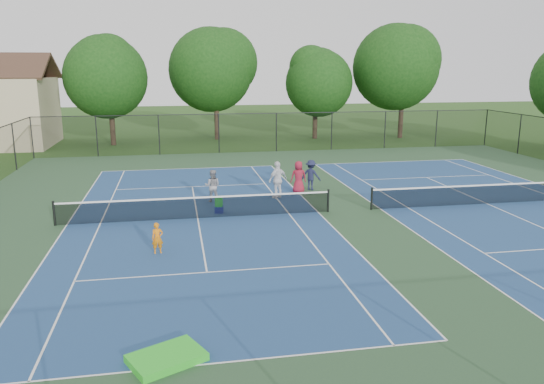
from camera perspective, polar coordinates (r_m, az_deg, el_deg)
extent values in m
plane|color=#234716|center=(24.84, 8.35, -2.02)|extent=(140.00, 140.00, 0.00)
cube|color=#294A2F|center=(24.84, 8.35, -2.01)|extent=(36.00, 36.00, 0.01)
cube|color=navy|center=(23.58, -8.00, -2.82)|extent=(10.97, 23.77, 0.00)
cube|color=white|center=(35.15, -8.90, 2.51)|extent=(10.97, 0.06, 0.00)
cube|color=white|center=(12.61, -5.35, -17.80)|extent=(10.97, 0.06, 0.00)
cube|color=white|center=(24.02, -21.20, -3.31)|extent=(0.06, 23.77, 0.00)
cube|color=white|center=(24.40, 4.98, -2.18)|extent=(0.06, 23.77, 0.00)
cube|color=white|center=(23.79, -17.96, -3.20)|extent=(0.06, 23.77, 0.00)
cube|color=white|center=(24.08, 1.83, -2.34)|extent=(0.06, 23.77, 0.00)
cube|color=white|center=(29.78, -8.57, 0.57)|extent=(8.23, 0.06, 0.00)
cube|color=white|center=(17.52, -7.01, -8.56)|extent=(8.23, 0.06, 0.00)
cube|color=white|center=(23.58, -8.00, -2.81)|extent=(0.06, 12.80, 0.00)
cylinder|color=black|center=(23.98, -22.40, -2.15)|extent=(0.10, 0.10, 1.07)
cylinder|color=black|center=(24.39, 6.06, -0.94)|extent=(0.10, 0.10, 1.07)
cube|color=black|center=(23.46, -8.03, -1.74)|extent=(11.90, 0.01, 0.90)
cube|color=white|center=(23.34, -8.07, -0.60)|extent=(11.90, 0.04, 0.07)
cube|color=navy|center=(27.86, 22.13, -1.18)|extent=(10.97, 23.77, 0.00)
cube|color=white|center=(38.15, 12.63, 3.20)|extent=(10.97, 0.06, 0.00)
cube|color=white|center=(25.36, 11.60, -1.81)|extent=(0.06, 23.77, 0.00)
cube|color=white|center=(25.90, 14.41, -1.64)|extent=(0.06, 23.77, 0.00)
cube|color=white|center=(33.27, 16.29, 1.52)|extent=(8.23, 0.06, 0.00)
cube|color=white|center=(27.85, 22.13, -1.17)|extent=(0.06, 12.80, 0.00)
cylinder|color=black|center=(25.06, 10.67, -0.71)|extent=(0.10, 0.10, 1.07)
cube|color=black|center=(27.75, 22.21, -0.26)|extent=(11.90, 0.01, 0.90)
cube|color=white|center=(27.65, 22.30, 0.71)|extent=(11.90, 0.04, 0.07)
cylinder|color=black|center=(42.20, -24.41, 5.32)|extent=(0.08, 0.08, 3.00)
cylinder|color=black|center=(41.35, -18.33, 5.70)|extent=(0.08, 0.08, 3.00)
cylinder|color=black|center=(40.97, -12.06, 6.01)|extent=(0.08, 0.08, 3.00)
cylinder|color=black|center=(41.09, -5.74, 6.26)|extent=(0.08, 0.08, 3.00)
cylinder|color=black|center=(41.70, 0.47, 6.43)|extent=(0.08, 0.08, 3.00)
cylinder|color=black|center=(42.78, 6.43, 6.52)|extent=(0.08, 0.08, 3.00)
cylinder|color=black|center=(44.29, 12.05, 6.54)|extent=(0.08, 0.08, 3.00)
cylinder|color=black|center=(46.19, 17.26, 6.51)|extent=(0.08, 0.08, 3.00)
cylinder|color=black|center=(48.43, 22.01, 6.43)|extent=(0.08, 0.08, 3.00)
cylinder|color=black|center=(44.72, 25.07, 5.65)|extent=(0.08, 0.08, 3.00)
cylinder|color=black|center=(37.88, -25.98, 4.38)|extent=(0.08, 0.08, 3.00)
cube|color=black|center=(41.70, 0.47, 6.43)|extent=(36.00, 0.01, 3.00)
cube|color=black|center=(41.55, 0.47, 8.48)|extent=(36.00, 0.05, 0.05)
cylinder|color=#2D2116|center=(47.16, -16.81, 7.15)|extent=(0.44, 0.44, 3.78)
sphere|color=#10380F|center=(46.94, -17.13, 11.71)|extent=(6.80, 6.80, 6.80)
sphere|color=#10380F|center=(46.93, -17.18, 12.52)|extent=(5.58, 5.58, 5.58)
sphere|color=#10380F|center=(46.93, -17.24, 13.32)|extent=(4.35, 4.35, 4.35)
cylinder|color=#2D2116|center=(49.00, -5.97, 8.06)|extent=(0.44, 0.44, 4.14)
sphere|color=#10380F|center=(48.80, -6.09, 12.93)|extent=(7.60, 7.60, 7.60)
sphere|color=#10380F|center=(48.80, -6.11, 13.66)|extent=(6.23, 6.23, 6.23)
sphere|color=#10380F|center=(48.81, -6.13, 14.40)|extent=(4.86, 4.86, 4.86)
cylinder|color=#2D2116|center=(49.58, 4.65, 7.73)|extent=(0.44, 0.44, 3.42)
sphere|color=#10380F|center=(49.37, 4.72, 11.62)|extent=(6.00, 6.00, 6.00)
sphere|color=#10380F|center=(49.36, 4.74, 12.43)|extent=(4.92, 4.92, 4.92)
sphere|color=#10380F|center=(49.35, 4.76, 13.25)|extent=(3.84, 3.84, 3.84)
cylinder|color=#2D2116|center=(51.28, 13.71, 8.09)|extent=(0.44, 0.44, 4.32)
sphere|color=#10380F|center=(51.10, 13.98, 12.90)|extent=(7.80, 7.80, 7.80)
sphere|color=#10380F|center=(51.10, 14.02, 13.59)|extent=(6.40, 6.40, 6.40)
sphere|color=#10380F|center=(51.11, 14.06, 14.28)|extent=(4.99, 4.99, 4.99)
imported|color=orange|center=(19.38, -12.22, -4.88)|extent=(0.45, 0.33, 1.13)
imported|color=gray|center=(26.23, -6.42, 0.66)|extent=(0.90, 0.78, 1.61)
imported|color=white|center=(26.73, 0.62, 1.31)|extent=(1.20, 0.94, 1.90)
imported|color=#1B1F3D|center=(28.65, 4.21, 1.83)|extent=(1.22, 1.10, 1.64)
imported|color=maroon|center=(27.91, 2.87, 1.61)|extent=(0.85, 0.57, 1.71)
cube|color=navy|center=(24.33, -5.72, -1.89)|extent=(0.42, 0.38, 0.31)
cube|color=green|center=(24.23, -5.74, -1.06)|extent=(0.38, 0.33, 0.42)
cube|color=green|center=(12.78, -11.27, -17.09)|extent=(1.92, 1.69, 0.19)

